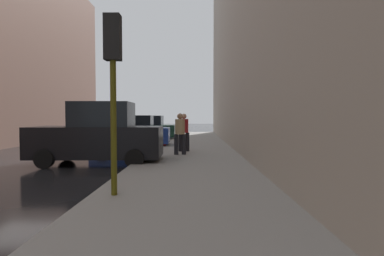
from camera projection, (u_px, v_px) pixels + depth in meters
The scene contains 9 objects.
ground_plane at pixel (23, 165), 10.64m from camera, with size 120.00×120.00×0.00m, color black.
sidewalk at pixel (191, 163), 10.58m from camera, with size 4.00×40.00×0.15m, color gray.
parked_black_suv at pixel (99, 136), 10.83m from camera, with size 4.64×2.15×2.25m.
parked_blue_sedan at pixel (132, 132), 16.61m from camera, with size 4.25×2.16×1.79m.
parked_dark_green_sedan at pixel (147, 128), 21.88m from camera, with size 4.23×2.12×1.79m.
fire_hydrant at pixel (164, 139), 16.15m from camera, with size 0.42×0.22×0.70m.
traffic_light at pixel (113, 65), 5.95m from camera, with size 0.32×0.32×3.60m.
pedestrian_in_red_jacket at pixel (184, 130), 13.57m from camera, with size 0.52×0.46×1.71m.
pedestrian_in_tan_coat at pixel (180, 132), 12.39m from camera, with size 0.52×0.44×1.71m.
Camera 1 is at (6.13, -10.52, 1.74)m, focal length 28.00 mm.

